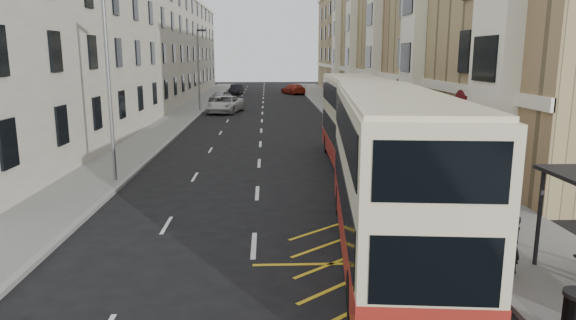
{
  "coord_description": "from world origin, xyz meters",
  "views": [
    {
      "loc": [
        0.42,
        -10.7,
        5.65
      ],
      "look_at": [
        1.16,
        7.09,
        2.0
      ],
      "focal_mm": 32.0,
      "sensor_mm": 36.0,
      "label": 1
    }
  ],
  "objects_px": {
    "double_decker_rear": "(356,121)",
    "car_silver": "(220,96)",
    "pedestrian_far": "(495,234)",
    "street_lamp_near": "(110,79)",
    "white_van": "(225,104)",
    "car_red": "(293,89)",
    "pedestrian_near": "(511,245)",
    "street_lamp_far": "(199,65)",
    "car_dark": "(236,89)",
    "double_decker_front": "(390,174)"
  },
  "relations": [
    {
      "from": "double_decker_rear",
      "to": "car_silver",
      "type": "relative_size",
      "value": 2.77
    },
    {
      "from": "double_decker_rear",
      "to": "pedestrian_far",
      "type": "height_order",
      "value": "double_decker_rear"
    },
    {
      "from": "double_decker_rear",
      "to": "street_lamp_near",
      "type": "bearing_deg",
      "value": -161.65
    },
    {
      "from": "street_lamp_near",
      "to": "double_decker_rear",
      "type": "bearing_deg",
      "value": 16.28
    },
    {
      "from": "white_van",
      "to": "car_red",
      "type": "distance_m",
      "value": 25.69
    },
    {
      "from": "pedestrian_near",
      "to": "white_van",
      "type": "distance_m",
      "value": 40.56
    },
    {
      "from": "street_lamp_far",
      "to": "car_dark",
      "type": "xyz_separation_m",
      "value": [
        2.37,
        22.87,
        -3.92
      ]
    },
    {
      "from": "double_decker_front",
      "to": "double_decker_rear",
      "type": "relative_size",
      "value": 1.04
    },
    {
      "from": "white_van",
      "to": "car_dark",
      "type": "relative_size",
      "value": 1.37
    },
    {
      "from": "street_lamp_near",
      "to": "double_decker_rear",
      "type": "distance_m",
      "value": 12.05
    },
    {
      "from": "car_dark",
      "to": "car_red",
      "type": "relative_size",
      "value": 0.85
    },
    {
      "from": "car_red",
      "to": "car_silver",
      "type": "bearing_deg",
      "value": 31.63
    },
    {
      "from": "street_lamp_far",
      "to": "car_red",
      "type": "xyz_separation_m",
      "value": [
        10.74,
        22.96,
        -3.89
      ]
    },
    {
      "from": "white_van",
      "to": "car_red",
      "type": "height_order",
      "value": "white_van"
    },
    {
      "from": "pedestrian_near",
      "to": "white_van",
      "type": "height_order",
      "value": "pedestrian_near"
    },
    {
      "from": "pedestrian_far",
      "to": "street_lamp_near",
      "type": "bearing_deg",
      "value": -4.56
    },
    {
      "from": "car_silver",
      "to": "car_dark",
      "type": "relative_size",
      "value": 0.95
    },
    {
      "from": "pedestrian_far",
      "to": "car_silver",
      "type": "height_order",
      "value": "pedestrian_far"
    },
    {
      "from": "double_decker_rear",
      "to": "white_van",
      "type": "bearing_deg",
      "value": 111.07
    },
    {
      "from": "street_lamp_near",
      "to": "white_van",
      "type": "relative_size",
      "value": 1.34
    },
    {
      "from": "car_red",
      "to": "pedestrian_far",
      "type": "bearing_deg",
      "value": 70.12
    },
    {
      "from": "street_lamp_far",
      "to": "double_decker_front",
      "type": "xyz_separation_m",
      "value": [
        10.22,
        -38.79,
        -2.26
      ]
    },
    {
      "from": "car_silver",
      "to": "pedestrian_near",
      "type": "bearing_deg",
      "value": -60.09
    },
    {
      "from": "double_decker_rear",
      "to": "white_van",
      "type": "relative_size",
      "value": 1.92
    },
    {
      "from": "street_lamp_far",
      "to": "white_van",
      "type": "bearing_deg",
      "value": -28.12
    },
    {
      "from": "double_decker_front",
      "to": "street_lamp_far",
      "type": "bearing_deg",
      "value": 110.53
    },
    {
      "from": "street_lamp_near",
      "to": "white_van",
      "type": "height_order",
      "value": "street_lamp_near"
    },
    {
      "from": "double_decker_front",
      "to": "car_silver",
      "type": "height_order",
      "value": "double_decker_front"
    },
    {
      "from": "street_lamp_near",
      "to": "car_silver",
      "type": "relative_size",
      "value": 1.93
    },
    {
      "from": "double_decker_front",
      "to": "car_dark",
      "type": "bearing_deg",
      "value": 103.04
    },
    {
      "from": "street_lamp_near",
      "to": "pedestrian_far",
      "type": "bearing_deg",
      "value": -38.88
    },
    {
      "from": "street_lamp_far",
      "to": "pedestrian_near",
      "type": "relative_size",
      "value": 5.11
    },
    {
      "from": "car_silver",
      "to": "car_red",
      "type": "xyz_separation_m",
      "value": [
        9.59,
        12.85,
        0.04
      ]
    },
    {
      "from": "double_decker_front",
      "to": "double_decker_rear",
      "type": "distance_m",
      "value": 12.16
    },
    {
      "from": "pedestrian_far",
      "to": "white_van",
      "type": "bearing_deg",
      "value": -41.16
    },
    {
      "from": "pedestrian_near",
      "to": "car_red",
      "type": "bearing_deg",
      "value": -110.1
    },
    {
      "from": "pedestrian_far",
      "to": "car_dark",
      "type": "distance_m",
      "value": 63.95
    },
    {
      "from": "street_lamp_far",
      "to": "double_decker_front",
      "type": "bearing_deg",
      "value": -75.24
    },
    {
      "from": "street_lamp_far",
      "to": "car_silver",
      "type": "distance_m",
      "value": 10.91
    },
    {
      "from": "pedestrian_far",
      "to": "car_silver",
      "type": "xyz_separation_m",
      "value": [
        -11.55,
        50.35,
        -0.37
      ]
    },
    {
      "from": "street_lamp_near",
      "to": "car_silver",
      "type": "bearing_deg",
      "value": 88.36
    },
    {
      "from": "pedestrian_near",
      "to": "pedestrian_far",
      "type": "height_order",
      "value": "pedestrian_far"
    },
    {
      "from": "street_lamp_far",
      "to": "pedestrian_far",
      "type": "height_order",
      "value": "street_lamp_far"
    },
    {
      "from": "street_lamp_far",
      "to": "pedestrian_far",
      "type": "distance_m",
      "value": 42.35
    },
    {
      "from": "double_decker_rear",
      "to": "car_dark",
      "type": "distance_m",
      "value": 50.39
    },
    {
      "from": "double_decker_rear",
      "to": "double_decker_front",
      "type": "bearing_deg",
      "value": -93.28
    },
    {
      "from": "double_decker_front",
      "to": "street_lamp_near",
      "type": "bearing_deg",
      "value": 145.06
    },
    {
      "from": "double_decker_front",
      "to": "white_van",
      "type": "height_order",
      "value": "double_decker_front"
    },
    {
      "from": "car_red",
      "to": "street_lamp_near",
      "type": "bearing_deg",
      "value": 56.88
    },
    {
      "from": "double_decker_rear",
      "to": "car_dark",
      "type": "bearing_deg",
      "value": 102.34
    }
  ]
}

